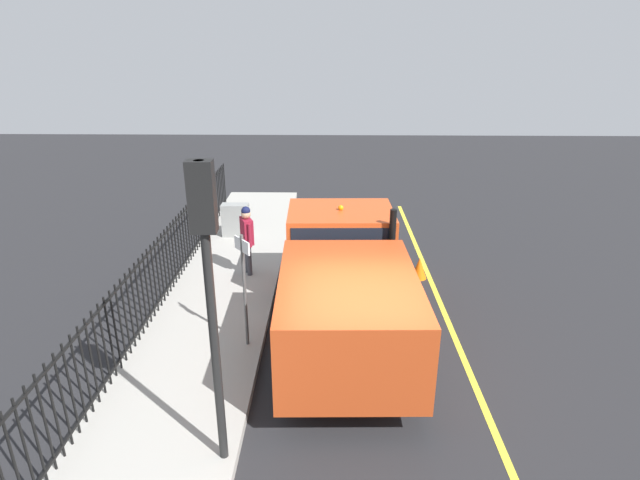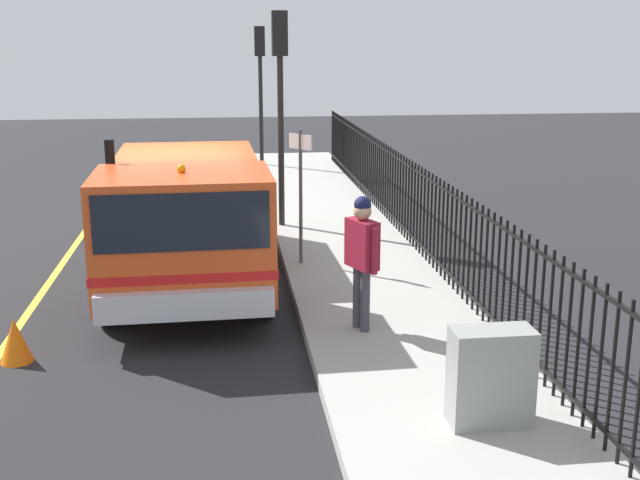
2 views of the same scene
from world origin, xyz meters
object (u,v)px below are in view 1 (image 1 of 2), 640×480
work_truck (344,277)px  street_sign (244,278)px  worker_standing (247,233)px  utility_cabinet (236,220)px  traffic_light_near (207,262)px  traffic_cone (419,268)px

work_truck → street_sign: (1.85, 0.76, 0.32)m
worker_standing → street_sign: street_sign is taller
utility_cabinet → street_sign: street_sign is taller
street_sign → traffic_light_near: bearing=92.1°
worker_standing → street_sign: 3.27m
traffic_light_near → work_truck: bearing=62.4°
traffic_light_near → traffic_cone: traffic_light_near is taller
traffic_light_near → utility_cabinet: bearing=97.0°
utility_cabinet → street_sign: size_ratio=0.44×
worker_standing → traffic_light_near: size_ratio=0.42×
utility_cabinet → traffic_cone: utility_cabinet is taller
traffic_light_near → street_sign: size_ratio=1.87×
traffic_light_near → street_sign: traffic_light_near is taller
work_truck → worker_standing: (2.31, -2.45, -0.01)m
traffic_light_near → traffic_cone: bearing=57.3°
traffic_light_near → street_sign: (0.10, -2.85, -1.57)m
work_truck → traffic_light_near: (1.75, 3.62, 1.89)m
work_truck → traffic_light_near: size_ratio=1.40×
street_sign → work_truck: bearing=-157.6°
work_truck → traffic_cone: work_truck is taller
worker_standing → utility_cabinet: size_ratio=1.80×
traffic_light_near → utility_cabinet: traffic_light_near is taller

